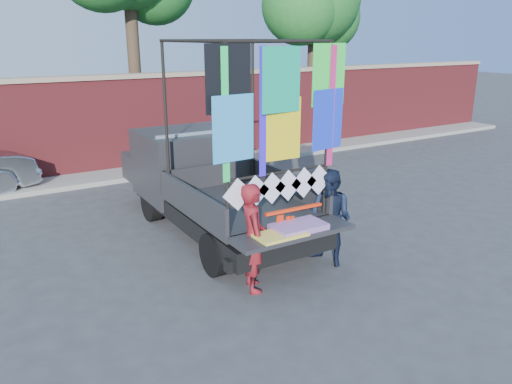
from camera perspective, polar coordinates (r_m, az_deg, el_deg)
ground at (r=8.27m, az=-1.20°, el=-8.15°), size 90.00×90.00×0.00m
brick_wall at (r=14.16m, az=-15.67°, el=7.62°), size 30.00×0.45×2.61m
curb at (r=13.76m, az=-14.43°, el=2.04°), size 30.00×1.20×0.12m
tree_right at (r=18.46m, az=6.91°, el=20.92°), size 4.20×3.30×6.62m
pickup_truck at (r=9.81m, az=-6.29°, el=1.41°), size 2.23×5.59×3.52m
woman at (r=7.16m, az=-0.36°, el=-5.23°), size 0.54×0.68×1.62m
man at (r=8.05m, az=8.44°, el=-2.98°), size 0.78×0.90×1.58m
streamer_bundle at (r=7.48m, az=3.69°, el=-3.58°), size 0.99×0.08×0.68m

